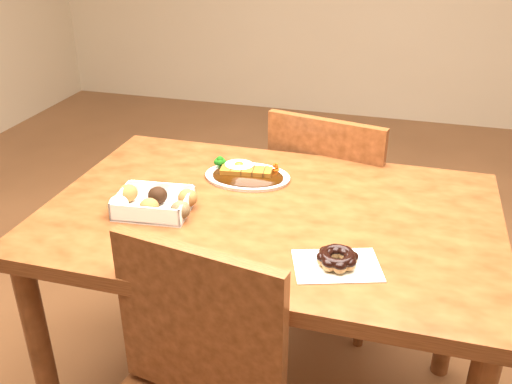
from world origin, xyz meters
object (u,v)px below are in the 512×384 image
(katsu_curry_plate, at_px, (246,174))
(pon_de_ring, at_px, (337,259))
(chair_far, at_px, (333,211))
(donut_box, at_px, (154,202))
(table, at_px, (270,241))

(katsu_curry_plate, xyz_separation_m, pon_de_ring, (0.33, -0.39, 0.01))
(katsu_curry_plate, distance_m, pon_de_ring, 0.51)
(katsu_curry_plate, bearing_deg, chair_far, 58.89)
(chair_far, relative_size, pon_de_ring, 3.84)
(donut_box, distance_m, pon_de_ring, 0.52)
(katsu_curry_plate, relative_size, donut_box, 1.14)
(pon_de_ring, bearing_deg, katsu_curry_plate, 130.50)
(chair_far, height_order, donut_box, chair_far)
(donut_box, bearing_deg, pon_de_ring, -13.66)
(pon_de_ring, bearing_deg, donut_box, 166.34)
(donut_box, xyz_separation_m, pon_de_ring, (0.51, -0.12, -0.01))
(chair_far, bearing_deg, table, 91.08)
(table, height_order, pon_de_ring, pon_de_ring)
(table, height_order, donut_box, donut_box)
(chair_far, relative_size, katsu_curry_plate, 3.37)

